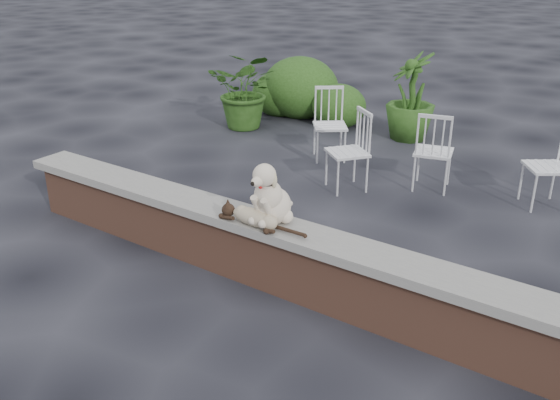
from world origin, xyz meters
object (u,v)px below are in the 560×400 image
Objects in this scene: chair_c at (434,150)px; chair_a at (330,125)px; potted_plant_b at (411,96)px; chair_b at (347,151)px; dog at (273,191)px; chair_d at (548,166)px; potted_plant_a at (246,90)px; cat at (255,216)px.

chair_c is 1.53m from chair_a.
potted_plant_b reaches higher than chair_c.
dog is at bearing -38.49° from chair_b.
dog is 0.43× the size of potted_plant_b.
chair_b and chair_d have the same top height.
chair_b is 2.23m from potted_plant_b.
potted_plant_a is at bearing -158.79° from potted_plant_b.
chair_d is at bearing 65.96° from dog.
chair_a is 0.79× the size of potted_plant_a.
cat is 4.68m from potted_plant_a.
dog is 4.48m from potted_plant_b.
potted_plant_b is (-0.69, 4.42, -0.22)m from dog.
dog is 3.26m from chair_a.
chair_b is at bearing 21.44° from chair_c.
potted_plant_a is at bearing -26.93° from chair_c.
chair_d is (1.59, 3.15, -0.19)m from cat.
potted_plant_b is at bearing 101.54° from dog.
chair_c is (0.39, 2.94, -0.19)m from cat.
chair_d is 0.74× the size of potted_plant_b.
dog is 0.46× the size of potted_plant_a.
cat is 1.03× the size of chair_d.
chair_d is (2.02, 0.80, 0.00)m from chair_b.
dog reaches higher than chair_d.
chair_a is at bearing 169.55° from chair_b.
chair_c is 1.00× the size of chair_a.
cat is 1.03× the size of chair_b.
potted_plant_b reaches higher than chair_a.
cat is 3.54m from chair_d.
potted_plant_b reaches higher than potted_plant_a.
chair_c is at bearing -12.67° from potted_plant_a.
chair_a is (-1.12, 3.16, -0.19)m from cat.
potted_plant_b reaches higher than dog.
dog is 0.57× the size of cat.
cat is 1.03× the size of chair_a.
potted_plant_b is (0.52, 1.41, 0.16)m from chair_a.
potted_plant_a reaches higher than chair_c.
cat is 2.97m from chair_c.
chair_b is 1.00× the size of chair_c.
potted_plant_a is at bearing -132.19° from chair_d.
cat is 1.03× the size of chair_c.
cat is at bearing -51.77° from potted_plant_a.
dog is at bearing 69.42° from chair_c.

